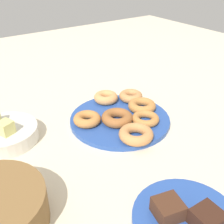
{
  "coord_description": "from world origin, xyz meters",
  "views": [
    {
      "loc": [
        -0.6,
        0.45,
        0.47
      ],
      "look_at": [
        0.0,
        0.03,
        0.04
      ],
      "focal_mm": 44.77,
      "sensor_mm": 36.0,
      "label": 1
    }
  ],
  "objects": [
    {
      "name": "melon_chunk_left",
      "position": [
        0.07,
        0.32,
        0.06
      ],
      "size": [
        0.05,
        0.05,
        0.04
      ],
      "primitive_type": "cube",
      "rotation": [
        0.0,
        0.0,
        0.39
      ],
      "color": "#DBD67A",
      "rests_on": "fruit_bowl"
    },
    {
      "name": "donut_3",
      "position": [
        0.12,
        -0.03,
        0.03
      ],
      "size": [
        0.08,
        0.08,
        0.03
      ],
      "primitive_type": "torus",
      "rotation": [
        0.0,
        0.0,
        0.0
      ],
      "color": "tan",
      "rests_on": "donut_plate"
    },
    {
      "name": "donut_0",
      "position": [
        0.03,
        0.1,
        0.03
      ],
      "size": [
        0.12,
        0.12,
        0.03
      ],
      "primitive_type": "torus",
      "rotation": [
        0.0,
        0.0,
        5.65
      ],
      "color": "#BC7A3D",
      "rests_on": "donut_plate"
    },
    {
      "name": "donut_2",
      "position": [
        -0.0,
        -0.09,
        0.03
      ],
      "size": [
        0.12,
        0.12,
        0.03
      ],
      "primitive_type": "torus",
      "rotation": [
        0.0,
        0.0,
        2.07
      ],
      "color": "#BC7A3D",
      "rests_on": "donut_plate"
    },
    {
      "name": "donut_plate",
      "position": [
        0.0,
        0.0,
        0.01
      ],
      "size": [
        0.31,
        0.31,
        0.01
      ],
      "primitive_type": "cylinder",
      "color": "#284C9E",
      "rests_on": "ground_plane"
    },
    {
      "name": "brownie_far",
      "position": [
        -0.35,
        0.15,
        0.03
      ],
      "size": [
        0.06,
        0.06,
        0.03
      ],
      "primitive_type": "cube",
      "rotation": [
        0.0,
        0.0,
        -0.24
      ],
      "color": "#472819",
      "rests_on": "cake_plate"
    },
    {
      "name": "cake_plate",
      "position": [
        -0.38,
        0.12,
        0.01
      ],
      "size": [
        0.21,
        0.21,
        0.02
      ],
      "primitive_type": "cylinder",
      "color": "#284C9E",
      "rests_on": "ground_plane"
    },
    {
      "name": "donut_1",
      "position": [
        0.08,
        -0.1,
        0.03
      ],
      "size": [
        0.08,
        0.08,
        0.03
      ],
      "primitive_type": "torus",
      "rotation": [
        0.0,
        0.0,
        4.67
      ],
      "color": "#C6844C",
      "rests_on": "donut_plate"
    },
    {
      "name": "fruit_bowl",
      "position": [
        0.1,
        0.32,
        0.02
      ],
      "size": [
        0.18,
        0.18,
        0.04
      ],
      "primitive_type": "cylinder",
      "color": "silver",
      "rests_on": "ground_plane"
    },
    {
      "name": "donut_4",
      "position": [
        -0.02,
        0.02,
        0.03
      ],
      "size": [
        0.11,
        0.11,
        0.03
      ],
      "primitive_type": "torus",
      "rotation": [
        0.0,
        0.0,
        3.35
      ],
      "color": "#995B2D",
      "rests_on": "donut_plate"
    },
    {
      "name": "donut_5",
      "position": [
        -0.12,
        0.03,
        0.03
      ],
      "size": [
        0.13,
        0.13,
        0.03
      ],
      "primitive_type": "torus",
      "rotation": [
        0.0,
        0.0,
        0.98
      ],
      "color": "#C6844C",
      "rests_on": "donut_plate"
    },
    {
      "name": "brownie_near",
      "position": [
        -0.41,
        0.1,
        0.03
      ],
      "size": [
        0.05,
        0.05,
        0.03
      ],
      "primitive_type": "cube",
      "rotation": [
        0.0,
        0.0,
        -0.04
      ],
      "color": "#381E14",
      "rests_on": "cake_plate"
    },
    {
      "name": "ground_plane",
      "position": [
        0.0,
        0.0,
        0.0
      ],
      "size": [
        2.4,
        2.4,
        0.0
      ],
      "primitive_type": "plane",
      "color": "beige"
    },
    {
      "name": "donut_6",
      "position": [
        -0.07,
        -0.05,
        0.03
      ],
      "size": [
        0.11,
        0.11,
        0.02
      ],
      "primitive_type": "torus",
      "rotation": [
        0.0,
        0.0,
        5.05
      ],
      "color": "#BC7A3D",
      "rests_on": "donut_plate"
    }
  ]
}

